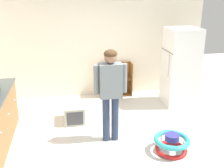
{
  "coord_description": "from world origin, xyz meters",
  "views": [
    {
      "loc": [
        -0.88,
        -4.18,
        2.59
      ],
      "look_at": [
        -0.06,
        0.35,
        0.96
      ],
      "focal_mm": 43.18,
      "sensor_mm": 36.0,
      "label": 1
    }
  ],
  "objects": [
    {
      "name": "standing_person",
      "position": [
        -0.14,
        0.04,
        1.0
      ],
      "size": [
        0.57,
        0.22,
        1.66
      ],
      "color": "#2D3A57",
      "rests_on": "ground"
    },
    {
      "name": "pet_carrier",
      "position": [
        -0.75,
        0.89,
        0.18
      ],
      "size": [
        0.42,
        0.55,
        0.36
      ],
      "color": "beige",
      "rests_on": "ground"
    },
    {
      "name": "back_wall",
      "position": [
        0.0,
        2.33,
        1.35
      ],
      "size": [
        5.2,
        0.06,
        2.7
      ],
      "primitive_type": "cube",
      "color": "#EDE2C8",
      "rests_on": "ground"
    },
    {
      "name": "bookshelf",
      "position": [
        0.3,
        2.14,
        0.37
      ],
      "size": [
        0.8,
        0.28,
        0.85
      ],
      "color": "brown",
      "rests_on": "ground"
    },
    {
      "name": "baby_walker",
      "position": [
        0.79,
        -0.52,
        0.16
      ],
      "size": [
        0.6,
        0.6,
        0.32
      ],
      "color": "red",
      "rests_on": "ground"
    },
    {
      "name": "refrigerator",
      "position": [
        1.72,
        1.39,
        0.89
      ],
      "size": [
        0.73,
        0.68,
        1.78
      ],
      "color": "white",
      "rests_on": "ground"
    },
    {
      "name": "ground_plane",
      "position": [
        0.0,
        0.0,
        0.0
      ],
      "size": [
        12.0,
        12.0,
        0.0
      ],
      "primitive_type": "plane",
      "color": "silver",
      "rests_on": "ground"
    }
  ]
}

